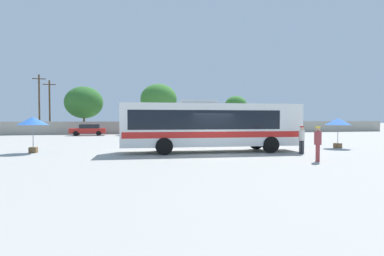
# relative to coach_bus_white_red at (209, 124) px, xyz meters

# --- Properties ---
(ground_plane) EXTENTS (300.00, 300.00, 0.00)m
(ground_plane) POSITION_rel_coach_bus_white_red_xyz_m (-0.11, 8.87, -1.80)
(ground_plane) COLOR #A3A099
(perimeter_wall) EXTENTS (80.00, 0.30, 1.83)m
(perimeter_wall) POSITION_rel_coach_bus_white_red_xyz_m (-0.11, 26.72, -0.89)
(perimeter_wall) COLOR #9E998C
(perimeter_wall) RESTS_ON ground_plane
(coach_bus_white_red) EXTENTS (11.74, 3.25, 3.37)m
(coach_bus_white_red) POSITION_rel_coach_bus_white_red_xyz_m (0.00, 0.00, 0.00)
(coach_bus_white_red) COLOR white
(coach_bus_white_red) RESTS_ON ground_plane
(attendant_by_bus_door) EXTENTS (0.48, 0.48, 1.72)m
(attendant_by_bus_door) POSITION_rel_coach_bus_white_red_xyz_m (5.25, -2.36, -0.82)
(attendant_by_bus_door) COLOR #38383D
(attendant_by_bus_door) RESTS_ON ground_plane
(passenger_waiting_on_apron) EXTENTS (0.45, 0.45, 1.78)m
(passenger_waiting_on_apron) POSITION_rel_coach_bus_white_red_xyz_m (4.04, -5.62, -0.79)
(passenger_waiting_on_apron) COLOR #99383D
(passenger_waiting_on_apron) RESTS_ON ground_plane
(vendor_umbrella_near_gate_blue) EXTENTS (1.84, 1.84, 2.22)m
(vendor_umbrella_near_gate_blue) POSITION_rel_coach_bus_white_red_xyz_m (10.07, 0.43, 0.09)
(vendor_umbrella_near_gate_blue) COLOR gray
(vendor_umbrella_near_gate_blue) RESTS_ON ground_plane
(vendor_umbrella_secondary_blue) EXTENTS (1.88, 1.88, 2.30)m
(vendor_umbrella_secondary_blue) POSITION_rel_coach_bus_white_red_xyz_m (-11.07, 2.07, 0.16)
(vendor_umbrella_secondary_blue) COLOR gray
(vendor_umbrella_secondary_blue) RESTS_ON ground_plane
(parked_car_leftmost_red) EXTENTS (4.56, 2.01, 1.49)m
(parked_car_leftmost_red) POSITION_rel_coach_bus_white_red_xyz_m (-9.76, 23.35, -1.01)
(parked_car_leftmost_red) COLOR red
(parked_car_leftmost_red) RESTS_ON ground_plane
(parked_car_second_red) EXTENTS (4.17, 2.13, 1.55)m
(parked_car_second_red) POSITION_rel_coach_bus_white_red_xyz_m (-3.66, 22.52, -0.99)
(parked_car_second_red) COLOR red
(parked_car_second_red) RESTS_ON ground_plane
(utility_pole_near) EXTENTS (1.80, 0.38, 8.64)m
(utility_pole_near) POSITION_rel_coach_bus_white_red_xyz_m (-17.12, 29.33, 2.70)
(utility_pole_near) COLOR #4C3823
(utility_pole_near) RESTS_ON ground_plane
(utility_pole_far) EXTENTS (1.80, 0.24, 7.91)m
(utility_pole_far) POSITION_rel_coach_bus_white_red_xyz_m (-15.84, 29.88, 2.33)
(utility_pole_far) COLOR #4C3823
(utility_pole_far) RESTS_ON ground_plane
(roadside_tree_left) EXTENTS (5.81, 5.81, 7.24)m
(roadside_tree_left) POSITION_rel_coach_bus_white_red_xyz_m (-11.14, 31.05, 2.96)
(roadside_tree_left) COLOR brown
(roadside_tree_left) RESTS_ON ground_plane
(roadside_tree_midleft) EXTENTS (5.95, 5.95, 7.96)m
(roadside_tree_midleft) POSITION_rel_coach_bus_white_red_xyz_m (0.51, 31.00, 3.62)
(roadside_tree_midleft) COLOR brown
(roadside_tree_midleft) RESTS_ON ground_plane
(roadside_tree_midright) EXTENTS (3.45, 3.45, 4.88)m
(roadside_tree_midright) POSITION_rel_coach_bus_white_red_xyz_m (8.74, 32.22, 1.59)
(roadside_tree_midright) COLOR brown
(roadside_tree_midright) RESTS_ON ground_plane
(roadside_tree_right) EXTENTS (3.98, 3.98, 6.35)m
(roadside_tree_right) POSITION_rel_coach_bus_white_red_xyz_m (14.70, 32.80, 2.84)
(roadside_tree_right) COLOR brown
(roadside_tree_right) RESTS_ON ground_plane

